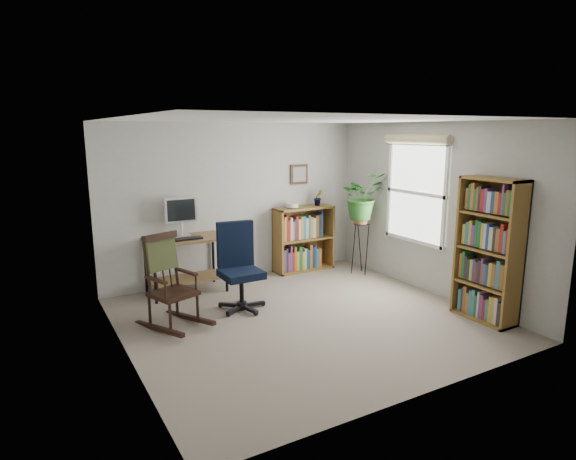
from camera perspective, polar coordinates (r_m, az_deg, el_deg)
floor at (r=6.05m, az=1.91°, el=-10.47°), size 4.20×4.00×0.00m
ceiling at (r=5.60m, az=2.08°, el=12.91°), size 4.20×4.00×0.00m
wall_back at (r=7.45m, az=-6.12°, el=3.30°), size 4.20×0.00×2.40m
wall_front at (r=4.18m, az=16.59°, el=-3.80°), size 4.20×0.00×2.40m
wall_left at (r=4.95m, az=-19.16°, el=-1.57°), size 0.00×4.00×2.40m
wall_right at (r=7.02m, az=16.75°, el=2.35°), size 0.00×4.00×2.40m
window at (r=7.17m, az=14.89°, el=4.26°), size 0.12×1.20×1.50m
desk at (r=7.02m, az=-11.98°, el=-4.10°), size 1.11×0.61×0.80m
monitor at (r=7.00m, az=-12.57°, el=1.54°), size 0.46×0.16×0.56m
keyboard at (r=6.81m, az=-11.81°, el=-1.01°), size 0.40×0.15×0.02m
office_chair at (r=6.19m, az=-5.57°, el=-4.37°), size 0.68×0.68×1.15m
rocking_chair at (r=5.80m, az=-13.50°, el=-5.88°), size 0.87×1.11×1.13m
low_bookshelf at (r=7.93m, az=1.88°, el=-1.04°), size 1.01×0.34×1.06m
tall_bookshelf at (r=6.25m, az=22.68°, el=-2.24°), size 0.33×0.76×1.74m
plant_stand at (r=7.83m, az=8.55°, el=-1.70°), size 0.35×0.35×0.96m
spider_plant at (r=7.65m, az=8.81°, el=6.65°), size 1.69×1.87×1.46m
potted_plant_small at (r=7.97m, az=3.59°, el=3.30°), size 0.13×0.24×0.11m
framed_picture at (r=7.89m, az=1.36°, el=6.61°), size 0.32×0.04×0.32m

